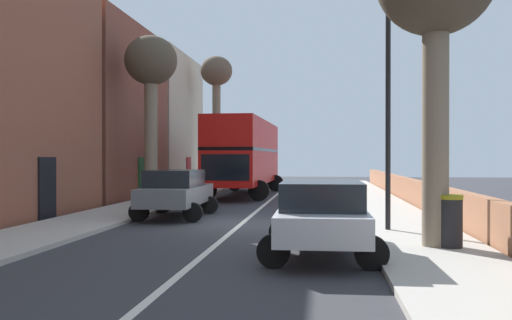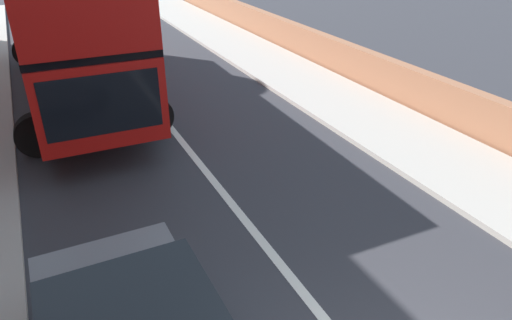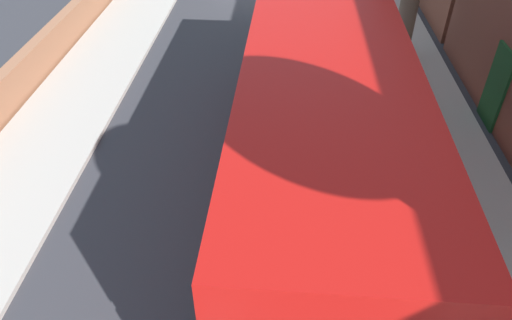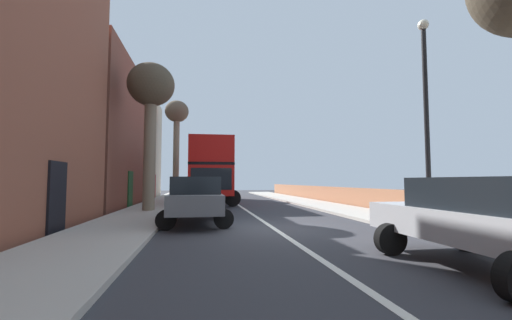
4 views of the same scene
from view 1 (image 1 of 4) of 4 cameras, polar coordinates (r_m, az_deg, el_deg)
ground_plane at (r=17.33m, az=-1.50°, el=-6.64°), size 84.00×84.00×0.00m
road_centre_line at (r=17.33m, az=-1.50°, el=-6.63°), size 0.16×54.00×0.01m
sidewalk_left at (r=18.68m, az=-16.63°, el=-5.97°), size 2.60×60.00×0.12m
sidewalk_right at (r=17.31m, az=14.87°, el=-6.46°), size 2.60×60.00×0.12m
boundary_wall_right at (r=17.54m, az=19.91°, el=-4.73°), size 0.36×54.00×1.13m
double_decker_bus at (r=30.10m, az=-1.15°, el=0.79°), size 3.70×11.43×4.06m
parked_car_grey_left_0 at (r=19.11m, az=-8.33°, el=-3.16°), size 2.45×4.42×1.66m
parked_car_silver_right_3 at (r=11.63m, az=6.84°, el=-5.55°), size 2.49×4.37×1.59m
street_tree_left_0 at (r=37.99m, az=-4.14°, el=8.01°), size 2.17×2.17×8.92m
street_tree_left_2 at (r=24.33m, az=-10.89°, el=9.06°), size 2.26×2.26×7.22m
lamppost_right at (r=15.44m, az=13.59°, el=6.65°), size 0.32×0.32×6.31m
litter_bin_right at (r=12.77m, az=19.57°, el=-5.98°), size 0.55×0.55×1.15m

